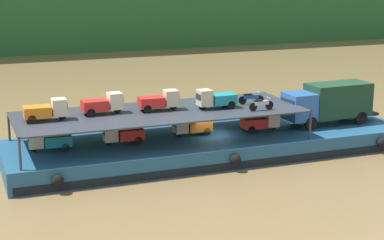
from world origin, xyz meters
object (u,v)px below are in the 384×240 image
(mini_truck_lower_mid, at_px, (191,126))
(motorcycle_upper_centre, at_px, (251,98))
(mini_truck_lower_stern, at_px, (49,140))
(mini_truck_upper_stern, at_px, (46,110))
(mini_truck_upper_mid, at_px, (103,104))
(motorcycle_upper_port, at_px, (261,104))
(covered_lorry, at_px, (329,102))
(mini_truck_upper_bow, at_px, (216,99))
(mini_truck_upper_fore, at_px, (159,101))
(mini_truck_lower_aft, at_px, (122,134))
(cargo_barge, at_px, (211,145))
(mini_truck_lower_fore, at_px, (261,122))

(mini_truck_lower_mid, bearing_deg, motorcycle_upper_centre, -5.34)
(mini_truck_lower_stern, bearing_deg, mini_truck_upper_stern, -176.39)
(mini_truck_upper_mid, bearing_deg, motorcycle_upper_port, -15.31)
(covered_lorry, bearing_deg, mini_truck_upper_stern, 178.68)
(covered_lorry, height_order, mini_truck_upper_bow, mini_truck_upper_bow)
(mini_truck_lower_mid, distance_m, mini_truck_upper_stern, 10.27)
(mini_truck_upper_mid, xyz_separation_m, mini_truck_upper_bow, (7.71, -1.18, 0.00))
(mini_truck_upper_fore, height_order, motorcycle_upper_port, mini_truck_upper_fore)
(mini_truck_upper_mid, bearing_deg, motorcycle_upper_centre, -3.92)
(mini_truck_lower_aft, bearing_deg, cargo_barge, -0.12)
(mini_truck_lower_mid, relative_size, mini_truck_lower_fore, 0.99)
(mini_truck_upper_bow, relative_size, motorcycle_upper_port, 1.45)
(mini_truck_lower_mid, height_order, mini_truck_lower_fore, same)
(mini_truck_upper_mid, distance_m, motorcycle_upper_port, 10.80)
(mini_truck_upper_fore, bearing_deg, cargo_barge, -5.55)
(mini_truck_lower_aft, height_order, mini_truck_upper_bow, mini_truck_upper_bow)
(mini_truck_lower_fore, bearing_deg, cargo_barge, 176.12)
(mini_truck_lower_stern, distance_m, mini_truck_upper_fore, 7.87)
(motorcycle_upper_port, bearing_deg, mini_truck_lower_mid, 148.78)
(mini_truck_upper_bow, height_order, motorcycle_upper_centre, mini_truck_upper_bow)
(covered_lorry, height_order, mini_truck_upper_stern, mini_truck_upper_stern)
(mini_truck_lower_stern, height_order, mini_truck_upper_bow, mini_truck_upper_bow)
(mini_truck_lower_stern, bearing_deg, mini_truck_upper_bow, -2.97)
(covered_lorry, height_order, motorcycle_upper_port, covered_lorry)
(mini_truck_lower_fore, bearing_deg, mini_truck_upper_fore, 175.29)
(mini_truck_lower_aft, distance_m, mini_truck_upper_stern, 5.33)
(motorcycle_upper_centre, bearing_deg, mini_truck_upper_fore, 177.15)
(mini_truck_upper_bow, bearing_deg, mini_truck_lower_mid, 149.65)
(mini_truck_upper_stern, height_order, motorcycle_upper_centre, mini_truck_upper_stern)
(mini_truck_lower_mid, bearing_deg, mini_truck_lower_stern, -178.43)
(mini_truck_lower_stern, xyz_separation_m, mini_truck_lower_mid, (9.99, 0.27, 0.00))
(mini_truck_upper_stern, relative_size, motorcycle_upper_port, 1.45)
(covered_lorry, relative_size, mini_truck_lower_aft, 2.86)
(mini_truck_upper_mid, bearing_deg, mini_truck_upper_stern, -171.21)
(covered_lorry, distance_m, mini_truck_upper_bow, 9.41)
(mini_truck_lower_aft, relative_size, mini_truck_upper_bow, 1.00)
(mini_truck_upper_bow, bearing_deg, cargo_barge, 104.64)
(cargo_barge, xyz_separation_m, mini_truck_upper_stern, (-11.44, 0.16, 3.44))
(cargo_barge, distance_m, mini_truck_upper_mid, 8.38)
(mini_truck_lower_stern, height_order, mini_truck_lower_aft, same)
(cargo_barge, xyz_separation_m, covered_lorry, (9.46, -0.32, 2.45))
(cargo_barge, bearing_deg, motorcycle_upper_centre, 0.48)
(mini_truck_upper_fore, xyz_separation_m, motorcycle_upper_port, (6.57, -2.46, -0.26))
(mini_truck_lower_mid, relative_size, motorcycle_upper_port, 1.45)
(mini_truck_lower_stern, relative_size, mini_truck_upper_fore, 1.00)
(mini_truck_upper_mid, relative_size, motorcycle_upper_port, 1.46)
(mini_truck_lower_stern, distance_m, motorcycle_upper_centre, 14.53)
(mini_truck_lower_mid, distance_m, mini_truck_lower_fore, 5.20)
(mini_truck_lower_fore, distance_m, mini_truck_upper_bow, 4.18)
(covered_lorry, distance_m, mini_truck_lower_stern, 20.85)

